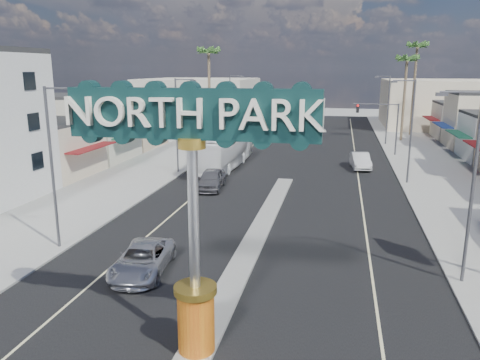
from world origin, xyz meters
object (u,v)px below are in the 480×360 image
at_px(gateway_sign, 193,193).
at_px(suv_left, 143,259).
at_px(streetlight_l_near, 54,160).
at_px(palm_right_far, 417,51).
at_px(traffic_signal_right, 381,119).
at_px(streetlight_l_far, 231,104).
at_px(streetlight_l_mid, 178,121).
at_px(streetlight_r_far, 387,106).
at_px(streetlight_r_mid, 410,126).
at_px(streetlight_r_near, 470,179).
at_px(palm_right_mid, 407,63).
at_px(traffic_signal_left, 226,115).
at_px(car_parked_left, 211,179).
at_px(city_bus, 224,150).
at_px(palm_left_far, 209,56).
at_px(car_parked_right, 360,161).

xyz_separation_m(gateway_sign, suv_left, (-4.62, 5.93, -5.22)).
bearing_deg(streetlight_l_near, palm_right_far, 63.94).
xyz_separation_m(traffic_signal_right, streetlight_l_far, (-19.62, 8.01, 0.79)).
height_order(streetlight_l_mid, streetlight_r_far, same).
xyz_separation_m(traffic_signal_right, streetlight_r_mid, (1.25, -13.99, 0.79)).
distance_m(streetlight_r_mid, suv_left, 27.09).
bearing_deg(streetlight_l_near, streetlight_r_near, 0.00).
bearing_deg(traffic_signal_right, palm_right_mid, 72.37).
relative_size(streetlight_l_mid, palm_right_mid, 0.74).
height_order(traffic_signal_left, streetlight_l_near, streetlight_l_near).
xyz_separation_m(streetlight_l_near, streetlight_r_far, (20.87, 42.00, 0.00)).
bearing_deg(streetlight_l_near, streetlight_l_far, 90.00).
distance_m(streetlight_l_near, streetlight_l_far, 42.00).
bearing_deg(streetlight_r_far, streetlight_l_mid, -133.48).
xyz_separation_m(streetlight_r_far, palm_right_far, (4.57, 10.00, 7.32)).
xyz_separation_m(traffic_signal_right, car_parked_left, (-14.95, -19.31, -3.44)).
height_order(gateway_sign, city_bus, gateway_sign).
xyz_separation_m(streetlight_l_far, streetlight_r_mid, (20.87, -22.00, 0.00)).
bearing_deg(palm_left_far, palm_right_mid, 12.99).
xyz_separation_m(streetlight_l_mid, streetlight_r_near, (20.87, -20.00, 0.00)).
height_order(streetlight_l_far, car_parked_right, streetlight_l_far).
bearing_deg(car_parked_left, suv_left, -91.00).
height_order(gateway_sign, car_parked_left, gateway_sign).
height_order(traffic_signal_left, car_parked_left, traffic_signal_left).
bearing_deg(streetlight_r_mid, city_bus, 168.67).
bearing_deg(palm_right_far, car_parked_right, -107.49).
height_order(palm_left_far, car_parked_left, palm_left_far).
distance_m(gateway_sign, traffic_signal_left, 43.04).
xyz_separation_m(palm_left_far, car_parked_left, (7.24, -25.32, -10.66)).
xyz_separation_m(streetlight_l_far, car_parked_left, (4.67, -27.32, -4.23)).
bearing_deg(palm_right_far, gateway_sign, -104.03).
height_order(traffic_signal_left, streetlight_l_far, streetlight_l_far).
height_order(streetlight_r_mid, car_parked_right, streetlight_r_mid).
height_order(traffic_signal_left, streetlight_r_mid, streetlight_r_mid).
relative_size(traffic_signal_left, palm_right_mid, 0.50).
height_order(streetlight_l_near, car_parked_right, streetlight_l_near).
bearing_deg(streetlight_l_far, car_parked_left, -80.30).
height_order(traffic_signal_right, streetlight_r_far, streetlight_r_far).
distance_m(gateway_sign, car_parked_left, 23.97).
relative_size(streetlight_l_near, streetlight_r_far, 1.00).
distance_m(traffic_signal_left, streetlight_r_near, 39.26).
bearing_deg(streetlight_l_mid, palm_right_far, 51.52).
bearing_deg(streetlight_r_far, streetlight_l_near, -116.42).
bearing_deg(suv_left, streetlight_l_far, 91.14).
bearing_deg(suv_left, traffic_signal_left, 90.83).
distance_m(traffic_signal_left, car_parked_right, 18.23).
xyz_separation_m(car_parked_right, city_bus, (-13.67, -2.41, 1.05)).
bearing_deg(car_parked_right, palm_left_far, 138.35).
xyz_separation_m(car_parked_left, city_bus, (-1.14, 8.79, 1.01)).
height_order(streetlight_r_near, palm_left_far, palm_left_far).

